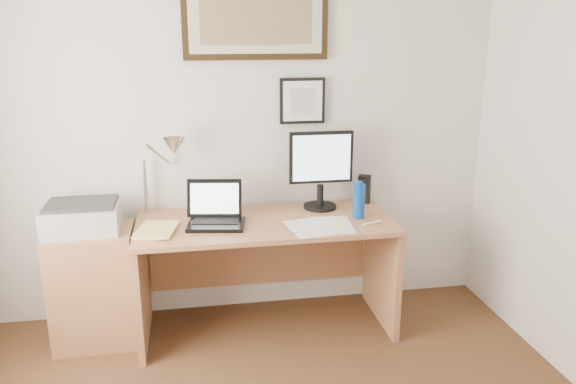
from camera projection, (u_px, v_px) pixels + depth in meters
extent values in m
cube|color=silver|center=(234.00, 132.00, 3.70)|extent=(3.50, 0.02, 2.50)
cube|color=#9A6540|center=(95.00, 286.00, 3.49)|extent=(0.50, 0.40, 0.73)
cylinder|color=#0B3C96|center=(359.00, 201.00, 3.54)|extent=(0.08, 0.08, 0.22)
cylinder|color=#0B3C96|center=(360.00, 183.00, 3.51)|extent=(0.04, 0.04, 0.02)
cube|color=black|center=(364.00, 189.00, 3.86)|extent=(0.11, 0.10, 0.19)
cube|color=white|center=(309.00, 228.00, 3.39)|extent=(0.28, 0.36, 0.00)
cube|color=white|center=(333.00, 225.00, 3.43)|extent=(0.25, 0.34, 0.00)
cube|color=#FFF978|center=(339.00, 225.00, 3.41)|extent=(0.08, 0.08, 0.01)
cylinder|color=white|center=(372.00, 223.00, 3.44)|extent=(0.14, 0.06, 0.02)
imported|color=#E7C86C|center=(138.00, 230.00, 3.32)|extent=(0.28, 0.34, 0.02)
cube|color=#9A6540|center=(266.00, 223.00, 3.52)|extent=(1.60, 0.70, 0.03)
cube|color=#9A6540|center=(142.00, 287.00, 3.49)|extent=(0.04, 0.65, 0.72)
cube|color=#9A6540|center=(382.00, 269.00, 3.75)|extent=(0.04, 0.65, 0.72)
cube|color=#9A6540|center=(260.00, 246.00, 3.91)|extent=(1.50, 0.03, 0.55)
cube|color=black|center=(216.00, 225.00, 3.41)|extent=(0.38, 0.29, 0.02)
cube|color=black|center=(216.00, 221.00, 3.43)|extent=(0.30, 0.18, 0.00)
cube|color=black|center=(214.00, 198.00, 3.50)|extent=(0.35, 0.13, 0.23)
cube|color=white|center=(214.00, 199.00, 3.49)|extent=(0.30, 0.10, 0.18)
cylinder|color=black|center=(320.00, 206.00, 3.76)|extent=(0.22, 0.22, 0.02)
cylinder|color=black|center=(320.00, 195.00, 3.74)|extent=(0.04, 0.04, 0.14)
cube|color=black|center=(321.00, 157.00, 3.66)|extent=(0.42, 0.04, 0.34)
cube|color=white|center=(322.00, 158.00, 3.64)|extent=(0.38, 0.01, 0.30)
cube|color=#A8A8AB|center=(82.00, 218.00, 3.38)|extent=(0.44, 0.34, 0.16)
cube|color=#2E2E2E|center=(81.00, 204.00, 3.35)|extent=(0.40, 0.30, 0.02)
cylinder|color=silver|center=(145.00, 186.00, 3.61)|extent=(0.02, 0.02, 0.36)
cylinder|color=silver|center=(159.00, 154.00, 3.51)|extent=(0.15, 0.23, 0.19)
cone|color=silver|center=(174.00, 146.00, 3.45)|extent=(0.16, 0.18, 0.15)
cube|color=black|center=(256.00, 21.00, 3.50)|extent=(0.92, 0.03, 0.47)
cube|color=beige|center=(256.00, 21.00, 3.49)|extent=(0.84, 0.01, 0.39)
cube|color=brown|center=(256.00, 21.00, 3.48)|extent=(0.70, 0.00, 0.28)
cube|color=black|center=(302.00, 101.00, 3.69)|extent=(0.30, 0.02, 0.30)
cube|color=white|center=(303.00, 101.00, 3.68)|extent=(0.26, 0.00, 0.26)
cube|color=#AEB3B8|center=(303.00, 101.00, 3.67)|extent=(0.17, 0.00, 0.17)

